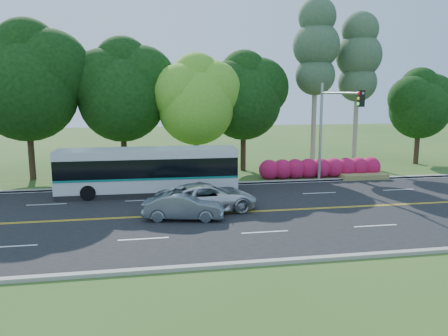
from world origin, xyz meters
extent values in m
plane|color=#2C551C|center=(0.00, 0.00, 0.00)|extent=(120.00, 120.00, 0.00)
cube|color=black|center=(0.00, 0.00, 0.01)|extent=(60.00, 14.00, 0.02)
cube|color=#9A968B|center=(0.00, 7.15, 0.07)|extent=(60.00, 0.30, 0.15)
cube|color=#9A968B|center=(0.00, -7.15, 0.07)|extent=(60.00, 0.30, 0.15)
cube|color=#2C551C|center=(0.00, 9.00, 0.05)|extent=(60.00, 4.00, 0.10)
cube|color=gold|center=(0.00, -0.08, 0.02)|extent=(57.00, 0.10, 0.00)
cube|color=gold|center=(0.00, 0.08, 0.02)|extent=(57.00, 0.10, 0.00)
cube|color=silver|center=(-11.50, -3.50, 0.02)|extent=(2.20, 0.12, 0.00)
cube|color=silver|center=(-6.00, -3.50, 0.02)|extent=(2.20, 0.12, 0.00)
cube|color=silver|center=(-0.50, -3.50, 0.02)|extent=(2.20, 0.12, 0.00)
cube|color=silver|center=(5.00, -3.50, 0.02)|extent=(2.20, 0.12, 0.00)
cube|color=silver|center=(-11.50, 3.50, 0.02)|extent=(2.20, 0.12, 0.00)
cube|color=silver|center=(-6.00, 3.50, 0.02)|extent=(2.20, 0.12, 0.00)
cube|color=silver|center=(-0.50, 3.50, 0.02)|extent=(2.20, 0.12, 0.00)
cube|color=silver|center=(5.00, 3.50, 0.02)|extent=(2.20, 0.12, 0.00)
cube|color=silver|center=(10.50, 3.50, 0.02)|extent=(2.20, 0.12, 0.00)
cube|color=silver|center=(0.00, 6.85, 0.02)|extent=(57.00, 0.12, 0.00)
cube|color=silver|center=(0.00, -6.85, 0.02)|extent=(57.00, 0.12, 0.00)
cylinder|color=black|center=(-14.00, 11.00, 1.98)|extent=(0.44, 0.44, 3.96)
sphere|color=black|center=(-14.00, 11.00, 6.48)|extent=(7.20, 7.20, 7.20)
sphere|color=black|center=(-12.38, 11.30, 7.92)|extent=(5.76, 5.76, 5.76)
sphere|color=black|center=(-15.44, 10.80, 7.74)|extent=(5.40, 5.40, 5.40)
sphere|color=black|center=(-13.90, 11.40, 9.18)|extent=(4.68, 4.68, 4.68)
cylinder|color=black|center=(-7.50, 12.00, 1.80)|extent=(0.44, 0.44, 3.60)
sphere|color=black|center=(-7.50, 12.00, 5.91)|extent=(6.60, 6.60, 6.60)
sphere|color=black|center=(-6.02, 12.30, 7.23)|extent=(5.28, 5.28, 5.28)
sphere|color=black|center=(-8.82, 11.80, 7.06)|extent=(4.95, 4.95, 4.95)
sphere|color=black|center=(-7.40, 12.40, 8.38)|extent=(4.29, 4.29, 4.29)
cylinder|color=black|center=(-2.00, 11.00, 1.62)|extent=(0.44, 0.44, 3.24)
sphere|color=#4FA021|center=(-2.00, 11.00, 5.27)|extent=(5.80, 5.80, 5.80)
sphere|color=#4FA021|center=(-0.69, 11.30, 6.43)|extent=(4.64, 4.64, 4.64)
sphere|color=#4FA021|center=(-3.16, 10.80, 6.29)|extent=(4.35, 4.35, 4.35)
sphere|color=#4FA021|center=(-1.90, 11.40, 7.45)|extent=(3.77, 3.77, 3.77)
cylinder|color=black|center=(2.00, 12.50, 1.71)|extent=(0.44, 0.44, 3.42)
sphere|color=black|center=(2.00, 12.50, 5.52)|extent=(6.00, 6.00, 6.00)
sphere|color=black|center=(3.35, 12.80, 6.72)|extent=(4.80, 4.80, 4.80)
sphere|color=black|center=(0.80, 12.30, 6.57)|extent=(4.50, 4.50, 4.50)
sphere|color=black|center=(2.10, 12.90, 7.77)|extent=(3.90, 3.90, 3.90)
cylinder|color=gray|center=(8.00, 12.50, 4.90)|extent=(0.40, 0.40, 9.80)
sphere|color=#385636|center=(8.00, 12.50, 7.70)|extent=(3.23, 3.23, 3.23)
sphere|color=#385636|center=(8.00, 12.50, 10.08)|extent=(3.80, 3.80, 3.80)
sphere|color=#385636|center=(8.00, 12.50, 12.32)|extent=(3.04, 3.04, 3.04)
cylinder|color=gray|center=(12.00, 13.00, 4.55)|extent=(0.40, 0.40, 9.10)
sphere|color=#385636|center=(12.00, 13.00, 7.15)|extent=(3.23, 3.23, 3.23)
sphere|color=#385636|center=(12.00, 13.00, 9.36)|extent=(3.80, 3.80, 3.80)
sphere|color=#385636|center=(12.00, 13.00, 11.44)|extent=(3.04, 3.04, 3.04)
cylinder|color=black|center=(18.00, 13.00, 1.53)|extent=(0.44, 0.44, 3.06)
sphere|color=black|center=(18.00, 13.00, 4.88)|extent=(5.20, 5.20, 5.20)
sphere|color=black|center=(19.17, 13.30, 5.92)|extent=(4.16, 4.16, 4.16)
sphere|color=black|center=(16.96, 12.80, 5.79)|extent=(3.90, 3.90, 3.90)
sphere|color=black|center=(18.10, 13.40, 6.83)|extent=(3.38, 3.38, 3.38)
sphere|color=#A20D28|center=(3.00, 8.20, 0.75)|extent=(1.50, 1.50, 1.50)
sphere|color=#A20D28|center=(4.00, 8.20, 0.75)|extent=(1.50, 1.50, 1.50)
sphere|color=#A20D28|center=(5.00, 8.20, 0.75)|extent=(1.50, 1.50, 1.50)
sphere|color=#A20D28|center=(6.00, 8.20, 0.75)|extent=(1.50, 1.50, 1.50)
sphere|color=#A20D28|center=(7.00, 8.20, 0.75)|extent=(1.50, 1.50, 1.50)
sphere|color=#A20D28|center=(8.00, 8.20, 0.75)|extent=(1.50, 1.50, 1.50)
sphere|color=#A20D28|center=(9.00, 8.20, 0.75)|extent=(1.50, 1.50, 1.50)
sphere|color=#A20D28|center=(10.00, 8.20, 0.75)|extent=(1.50, 1.50, 1.50)
sphere|color=#A20D28|center=(11.00, 8.20, 0.75)|extent=(1.50, 1.50, 1.50)
cube|color=olive|center=(10.00, 7.40, 0.20)|extent=(3.50, 1.40, 0.40)
cylinder|color=#999BA1|center=(6.50, 7.30, 3.50)|extent=(0.20, 0.20, 7.00)
cylinder|color=#999BA1|center=(6.50, 4.30, 6.30)|extent=(0.14, 6.00, 0.14)
cube|color=black|center=(6.50, 1.50, 6.00)|extent=(0.32, 0.28, 0.95)
sphere|color=red|center=(6.33, 1.50, 6.30)|extent=(0.18, 0.18, 0.18)
sphere|color=yellow|center=(6.33, 1.50, 6.00)|extent=(0.18, 0.18, 0.18)
sphere|color=#19D833|center=(6.33, 1.50, 5.70)|extent=(0.18, 0.18, 0.18)
cube|color=silver|center=(-5.72, 5.10, 0.80)|extent=(11.06, 2.52, 0.91)
cube|color=black|center=(-5.72, 5.10, 1.82)|extent=(11.01, 2.56, 1.14)
cube|color=silver|center=(-5.72, 5.10, 2.65)|extent=(11.06, 2.52, 0.51)
cube|color=#0C6E65|center=(-5.72, 5.10, 1.20)|extent=(11.01, 2.57, 0.13)
cube|color=black|center=(-11.20, 5.19, 1.91)|extent=(0.09, 2.16, 1.57)
cube|color=#19E54C|center=(-11.19, 5.19, 2.79)|extent=(0.07, 1.41, 0.20)
cube|color=black|center=(-5.72, 5.10, 0.18)|extent=(11.06, 2.42, 0.32)
cylinder|color=black|center=(-9.26, 4.06, 0.48)|extent=(0.92, 0.27, 0.92)
cylinder|color=black|center=(-9.23, 6.25, 0.48)|extent=(0.92, 0.27, 0.92)
cylinder|color=black|center=(-2.65, 3.95, 0.48)|extent=(0.92, 0.27, 0.92)
cylinder|color=black|center=(-2.61, 6.15, 0.48)|extent=(0.92, 0.27, 0.92)
imported|color=slate|center=(-4.00, -0.78, 0.68)|extent=(4.22, 2.14, 1.33)
imported|color=silver|center=(-2.63, 0.50, 0.78)|extent=(5.79, 3.40, 1.51)
camera|label=1|loc=(-5.69, -22.14, 6.38)|focal=35.00mm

